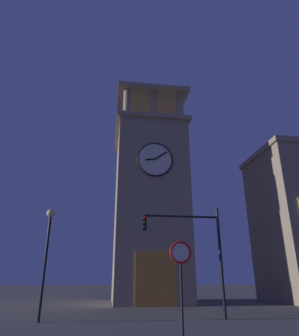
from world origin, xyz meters
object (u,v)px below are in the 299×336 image
(traffic_signal_near, at_px, (194,242))
(street_lamp, at_px, (48,241))
(no_horn_sign, at_px, (181,261))
(clocktower, at_px, (149,206))

(traffic_signal_near, relative_size, street_lamp, 1.06)
(traffic_signal_near, distance_m, street_lamp, 7.78)
(traffic_signal_near, bearing_deg, no_horn_sign, 69.30)
(street_lamp, xyz_separation_m, no_horn_sign, (-5.63, 5.79, -1.26))
(traffic_signal_near, height_order, no_horn_sign, traffic_signal_near)
(clocktower, xyz_separation_m, no_horn_sign, (1.22, 17.84, -6.12))
(street_lamp, relative_size, no_horn_sign, 1.71)
(clocktower, distance_m, no_horn_sign, 18.90)
(clocktower, relative_size, traffic_signal_near, 3.96)
(street_lamp, bearing_deg, clocktower, -119.62)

